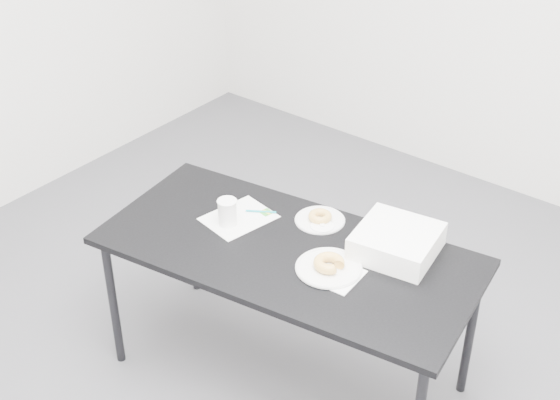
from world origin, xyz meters
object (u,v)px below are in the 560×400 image
Objects in this scene: scorecard at (239,218)px; bakery_box at (397,242)px; table at (288,259)px; pen at (261,211)px; donut_near at (329,263)px; coffee_cup at (227,212)px; plate_near at (329,268)px; plate_far at (320,220)px; donut_far at (320,216)px.

bakery_box is at bearing 28.38° from scorecard.
pen is (-0.24, 0.13, 0.06)m from table.
coffee_cup reaches higher than donut_near.
bakery_box reaches higher than table.
pen is at bearing 162.36° from donut_near.
table is 6.20× the size of plate_near.
pen reaches higher than table.
scorecard is 2.15× the size of pen.
plate_far is (-0.22, 0.25, -0.03)m from donut_near.
table is at bearing -59.96° from pen.
donut_far is (0.28, 0.19, 0.02)m from scorecard.
donut_near reaches higher than plate_near.
donut_far is at bearing 131.37° from donut_near.
donut_near reaches higher than donut_far.
plate_far is at bearing 131.37° from donut_near.
donut_far is at bearing 0.00° from plate_far.
table is 5.70× the size of scorecard.
donut_near is at bearing 0.65° from coffee_cup.
coffee_cup is (-0.29, -0.25, 0.04)m from donut_far.
table is 7.56× the size of plate_far.
table is 0.21m from plate_near.
bakery_box is at bearing 60.24° from plate_near.
table is 0.30m from scorecard.
coffee_cup is at bearing -179.35° from donut_near.
donut_near reaches higher than plate_far.
pen is (0.05, 0.09, 0.01)m from scorecard.
donut_far reaches higher than plate_near.
coffee_cup is at bearing -179.35° from plate_near.
bakery_box is at bearing 0.58° from donut_far.
plate_near is 2.21× the size of coffee_cup.
scorecard is (-0.29, 0.04, 0.05)m from table.
bakery_box is (0.14, 0.25, 0.04)m from plate_near.
scorecard is at bearing -145.45° from donut_far.
bakery_box is (0.36, 0.00, 0.03)m from donut_far.
plate_far is (0.28, 0.19, 0.00)m from scorecard.
donut_far reaches higher than plate_far.
donut_near is (0.00, 0.00, 0.02)m from plate_near.
bakery_box is (0.35, 0.24, 0.10)m from table.
scorecard is 1.33× the size of plate_far.
plate_near is 2.60× the size of donut_far.
table is 0.28m from pen.
donut_far is 0.85× the size of coffee_cup.
coffee_cup is at bearing -166.94° from bakery_box.
scorecard is 0.34m from plate_far.
coffee_cup reaches higher than bakery_box.
coffee_cup is at bearing -138.50° from donut_far.
donut_near is at bearing 5.05° from scorecard.
donut_near is at bearing -10.85° from table.
donut_far reaches higher than pen.
plate_far is at bearing -7.25° from pen.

